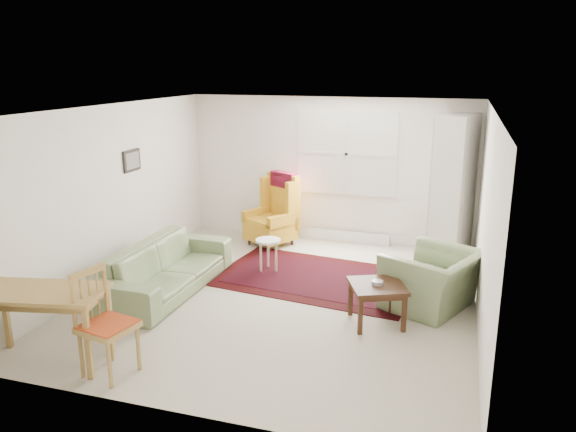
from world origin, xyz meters
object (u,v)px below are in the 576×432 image
(coffee_table, at_px, (377,304))
(desk_chair, at_px, (108,324))
(cabinet, at_px, (454,188))
(sofa, at_px, (166,258))
(desk, at_px, (44,327))
(wingback_chair, at_px, (270,210))
(armchair, at_px, (433,274))
(stool, at_px, (268,255))

(coffee_table, xyz_separation_m, desk_chair, (-2.38, -1.93, 0.29))
(coffee_table, relative_size, cabinet, 0.27)
(desk_chair, bearing_deg, coffee_table, -39.04)
(cabinet, bearing_deg, sofa, -129.38)
(desk, distance_m, desk_chair, 0.78)
(wingback_chair, bearing_deg, cabinet, 32.48)
(sofa, xyz_separation_m, desk_chair, (0.52, -2.10, 0.08))
(armchair, bearing_deg, wingback_chair, -98.40)
(cabinet, distance_m, desk_chair, 5.69)
(coffee_table, distance_m, desk, 3.70)
(wingback_chair, xyz_separation_m, cabinet, (2.98, 0.24, 0.53))
(coffee_table, bearing_deg, cabinet, 74.50)
(sofa, bearing_deg, cabinet, -53.42)
(desk, bearing_deg, cabinet, 50.20)
(stool, relative_size, desk_chair, 0.46)
(sofa, distance_m, cabinet, 4.54)
(armchair, relative_size, desk_chair, 1.05)
(wingback_chair, height_order, coffee_table, wingback_chair)
(stool, distance_m, cabinet, 3.11)
(desk, bearing_deg, stool, 67.68)
(stool, height_order, desk, desk)
(armchair, height_order, wingback_chair, wingback_chair)
(sofa, relative_size, stool, 4.59)
(coffee_table, bearing_deg, sofa, 176.61)
(desk, relative_size, desk_chair, 1.17)
(armchair, relative_size, stool, 2.26)
(coffee_table, bearing_deg, desk, -148.47)
(armchair, height_order, desk, armchair)
(wingback_chair, relative_size, desk_chair, 1.14)
(stool, bearing_deg, coffee_table, -35.53)
(wingback_chair, xyz_separation_m, stool, (0.39, -1.23, -0.37))
(sofa, xyz_separation_m, desk, (-0.25, -2.10, -0.06))
(sofa, bearing_deg, armchair, -80.32)
(desk_chair, bearing_deg, desk, 101.88)
(armchair, distance_m, wingback_chair, 3.37)
(armchair, height_order, coffee_table, armchair)
(armchair, distance_m, stool, 2.51)
(armchair, relative_size, desk, 0.89)
(stool, bearing_deg, sofa, -133.65)
(wingback_chair, bearing_deg, desk_chair, -64.33)
(wingback_chair, bearing_deg, desk, -74.05)
(coffee_table, height_order, desk, desk)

